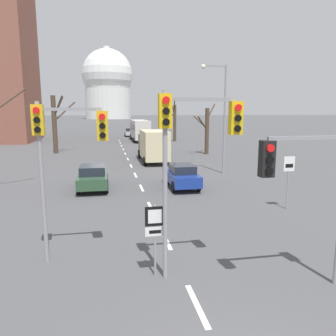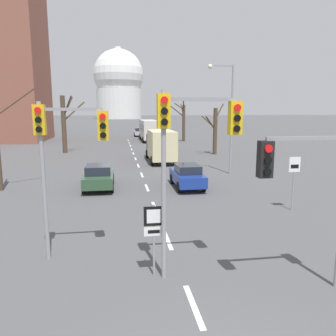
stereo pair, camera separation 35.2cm
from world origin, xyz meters
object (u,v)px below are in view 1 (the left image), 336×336
Objects in this scene: delivery_truck at (153,145)px; street_lamp_right at (221,108)px; speed_limit_sign at (289,173)px; sedan_near_right at (93,177)px; sedan_mid_centre at (129,132)px; traffic_signal_centre_tall at (189,138)px; route_sign_post at (155,228)px; traffic_signal_near_right at (318,169)px; city_bus at (140,129)px; traffic_signal_near_left at (62,142)px; sedan_near_left at (182,176)px; sedan_far_left at (153,145)px.

street_lamp_right is at bearing -58.75° from delivery_truck.
speed_limit_sign is 0.39× the size of delivery_truck.
sedan_mid_centre reaches higher than sedan_near_right.
traffic_signal_centre_tall is at bearing -74.99° from sedan_near_right.
sedan_near_right is at bearing 105.01° from traffic_signal_centre_tall.
traffic_signal_near_right is at bearing -18.76° from route_sign_post.
speed_limit_sign is 41.14m from city_bus.
traffic_signal_near_right is at bearing -64.14° from sedan_near_right.
traffic_signal_near_left reaches higher than route_sign_post.
city_bus is (3.34, 46.83, -2.20)m from traffic_signal_centre_tall.
speed_limit_sign is at bearing 36.26° from route_sign_post.
traffic_signal_near_right is at bearing -89.04° from sedan_mid_centre.
street_lamp_right is at bearing 79.03° from traffic_signal_near_right.
traffic_signal_near_left is 0.74× the size of delivery_truck.
delivery_truck is at bearing 92.45° from traffic_signal_near_right.
sedan_near_right is (-2.28, 12.07, -0.71)m from route_sign_post.
route_sign_post is at bearing -93.32° from sedan_mid_centre.
sedan_mid_centre is (2.30, 56.90, -3.40)m from traffic_signal_centre_tall.
sedan_mid_centre is (5.57, 44.69, 0.03)m from sedan_near_right.
speed_limit_sign is at bearing 64.03° from traffic_signal_near_right.
city_bus is 23.79m from delivery_truck.
traffic_signal_centre_tall reaches higher than sedan_near_right.
delivery_truck is (3.23, 22.92, 0.17)m from route_sign_post.
speed_limit_sign reaches higher than sedan_mid_centre.
street_lamp_right is at bearing 53.57° from traffic_signal_near_left.
traffic_signal_centre_tall is 2.47× the size of route_sign_post.
sedan_near_right is (-10.02, 6.38, -1.08)m from speed_limit_sign.
sedan_near_left is 5.80m from sedan_near_right.
street_lamp_right is (3.33, 17.16, 1.75)m from traffic_signal_near_right.
sedan_near_left is at bearing -92.43° from sedan_far_left.
delivery_truck is (-4.52, 17.24, -0.20)m from speed_limit_sign.
traffic_signal_centre_tall is 0.78× the size of delivery_truck.
city_bus is at bearing 87.33° from delivery_truck.
traffic_signal_centre_tall reaches higher than traffic_signal_near_left.
traffic_signal_near_left reaches higher than speed_limit_sign.
sedan_near_left is at bearing 57.23° from traffic_signal_near_left.
street_lamp_right is at bearing 46.51° from sedan_near_left.
traffic_signal_near_left is 1.17× the size of traffic_signal_near_right.
traffic_signal_near_right is 8.09m from speed_limit_sign.
traffic_signal_near_left is at bearing -159.10° from speed_limit_sign.
city_bus is at bearing 79.18° from sedan_near_right.
speed_limit_sign is 51.28m from sedan_mid_centre.
speed_limit_sign is 0.33× the size of street_lamp_right.
sedan_near_left is (2.48, 11.52, -3.44)m from traffic_signal_centre_tall.
route_sign_post reaches higher than sedan_mid_centre.
traffic_signal_near_right is 2.01× the size of route_sign_post.
delivery_truck is at bearing 63.09° from sedan_near_right.
traffic_signal_centre_tall is at bearing -102.16° from sedan_near_left.
route_sign_post is 17.84m from street_lamp_right.
route_sign_post is at bearing -98.02° from delivery_truck.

